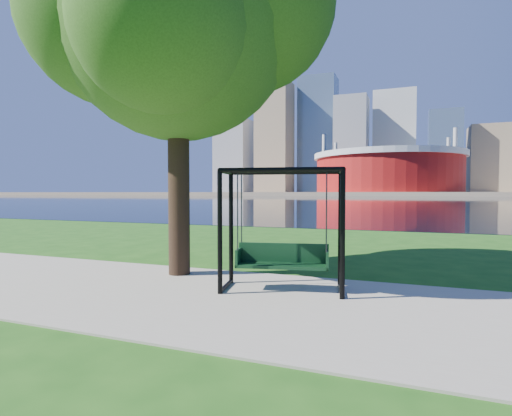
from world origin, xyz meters
The scene contains 8 objects.
ground centered at (0.00, 0.00, 0.00)m, with size 900.00×900.00×0.00m, color #1E5114.
path centered at (0.00, -0.50, 0.01)m, with size 120.00×4.00×0.03m, color #9E937F.
river centered at (0.00, 102.00, 0.01)m, with size 900.00×180.00×0.02m, color black.
far_bank centered at (0.00, 306.00, 1.00)m, with size 900.00×228.00×2.00m, color #937F60.
stadium centered at (-10.00, 235.00, 14.23)m, with size 83.00×83.00×32.00m.
skyline centered at (-4.27, 319.39, 35.89)m, with size 392.00×66.00×96.50m.
swing centered at (0.10, 0.30, 1.00)m, with size 2.16×1.26×2.07m.
park_tree centered at (-2.29, 0.88, 5.19)m, with size 6.01×5.43×7.47m.
Camera 1 is at (2.09, -6.09, 1.67)m, focal length 28.00 mm.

